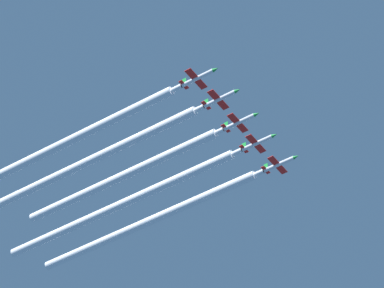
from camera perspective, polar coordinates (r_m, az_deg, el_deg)
The scene contains 10 objects.
jet_far_left at distance 331.27m, azimuth 4.27°, elevation -0.96°, with size 8.07×11.75×2.82m.
jet_inner_left at distance 324.88m, azimuth 3.22°, elevation 0.08°, with size 8.07×11.75×2.82m.
jet_center at distance 318.65m, azimuth 2.34°, elevation 1.09°, with size 8.07×11.75×2.82m.
jet_inner_right at distance 312.39m, azimuth 1.40°, elevation 2.22°, with size 8.07×11.75×2.82m.
jet_far_right at distance 306.61m, azimuth 0.32°, elevation 3.24°, with size 8.07×11.75×2.82m.
smoke_trail_far_left at distance 349.30m, azimuth -2.01°, elevation -3.72°, with size 2.56×78.32×2.56m.
smoke_trail_inner_left at distance 344.31m, azimuth -3.40°, elevation -2.92°, with size 2.56×82.50×2.56m.
smoke_trail_center at distance 334.81m, azimuth -3.31°, elevation -1.53°, with size 2.56×67.27×2.56m.
smoke_trail_inner_right at distance 330.46m, azimuth -4.79°, elevation -0.74°, with size 2.56×74.25×2.56m.
smoke_trail_far_right at distance 327.53m, azimuth -6.60°, elevation -0.17°, with size 2.56×84.24×2.56m.
Camera 1 is at (195.55, 116.30, 2.05)m, focal length 110.35 mm.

